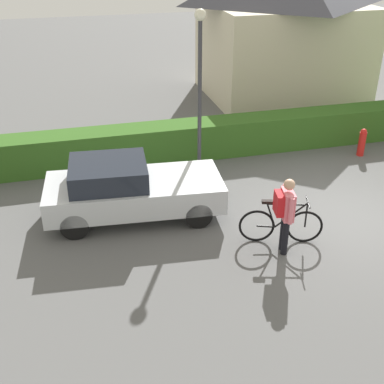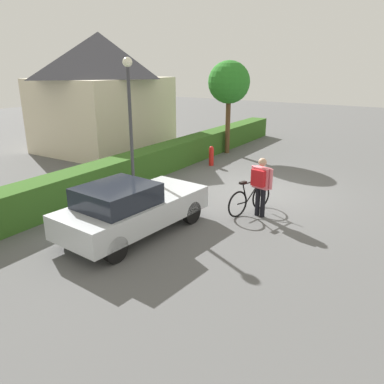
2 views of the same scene
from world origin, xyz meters
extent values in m
plane|color=#585858|center=(0.00, 0.00, 0.00)|extent=(60.00, 60.00, 0.00)
cube|color=#325D1E|center=(0.00, 4.18, 0.50)|extent=(19.74, 0.90, 1.01)
cube|color=beige|center=(2.20, 9.03, 1.69)|extent=(5.50, 4.68, 3.39)
cube|color=silver|center=(-4.64, 1.29, 0.59)|extent=(4.03, 1.98, 0.58)
cube|color=#1E232D|center=(-5.18, 1.34, 1.12)|extent=(1.78, 1.60, 0.48)
cylinder|color=black|center=(-3.25, 1.92, 0.30)|extent=(0.61, 0.23, 0.60)
cylinder|color=black|center=(-3.38, 0.44, 0.30)|extent=(0.61, 0.23, 0.60)
cylinder|color=black|center=(-5.90, 2.14, 0.30)|extent=(0.61, 0.23, 0.60)
cylinder|color=black|center=(-6.02, 0.67, 0.30)|extent=(0.61, 0.23, 0.60)
torus|color=black|center=(-1.41, -0.68, 0.37)|extent=(0.73, 0.26, 0.75)
torus|color=black|center=(-2.36, -0.40, 0.37)|extent=(0.73, 0.26, 0.75)
cylinder|color=black|center=(-1.70, -0.60, 0.64)|extent=(0.63, 0.22, 0.60)
cylinder|color=black|center=(-2.09, -0.48, 0.64)|extent=(0.23, 0.10, 0.58)
cylinder|color=black|center=(-1.82, -0.56, 0.90)|extent=(0.74, 0.25, 0.04)
cylinder|color=black|center=(-2.18, -0.46, 0.36)|extent=(0.37, 0.14, 0.05)
cylinder|color=black|center=(-1.41, -0.68, 0.65)|extent=(0.04, 0.04, 0.56)
cube|color=black|center=(-2.19, -0.45, 0.95)|extent=(0.24, 0.16, 0.06)
cylinder|color=black|center=(-1.41, -0.68, 0.96)|extent=(0.17, 0.49, 0.03)
cylinder|color=black|center=(-1.94, -0.81, 0.41)|extent=(0.13, 0.13, 0.81)
cylinder|color=black|center=(-1.97, -0.97, 0.41)|extent=(0.13, 0.13, 0.81)
cube|color=#E5727F|center=(-1.96, -0.89, 1.10)|extent=(0.28, 0.50, 0.58)
sphere|color=tan|center=(-1.96, -0.89, 1.53)|extent=(0.22, 0.22, 0.22)
cylinder|color=#E5727F|center=(-1.91, -0.61, 1.12)|extent=(0.09, 0.09, 0.55)
cylinder|color=#E5727F|center=(-2.01, -1.17, 1.12)|extent=(0.09, 0.09, 0.55)
cube|color=red|center=(-2.12, -0.86, 1.13)|extent=(0.23, 0.40, 0.44)
cylinder|color=#38383D|center=(-2.65, 3.05, 1.97)|extent=(0.10, 0.10, 3.93)
sphere|color=#F2EDCC|center=(-2.65, 3.05, 4.05)|extent=(0.28, 0.28, 0.28)
cylinder|color=red|center=(2.16, 3.00, 0.35)|extent=(0.20, 0.20, 0.70)
sphere|color=red|center=(2.16, 3.00, 0.72)|extent=(0.18, 0.18, 0.18)
camera|label=1|loc=(-5.86, -8.55, 5.90)|focal=46.66mm
camera|label=2|loc=(-11.27, -4.59, 4.01)|focal=35.78mm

